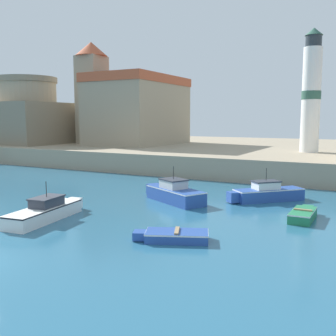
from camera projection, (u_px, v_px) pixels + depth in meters
The scene contains 9 objects.
quay_seawall at pixel (258, 153), 54.71m from camera, with size 120.00×40.00×2.16m, color gray.
motorboat_blue_1 at pixel (174, 193), 27.69m from camera, with size 5.64×3.90×2.50m.
motorboat_white_2 at pixel (46, 211), 22.72m from camera, with size 2.27×6.15×2.24m.
dinghy_blue_3 at pixel (174, 236), 18.82m from camera, with size 3.74×2.46×0.55m.
motorboat_blue_4 at pixel (267, 193), 27.93m from camera, with size 4.78×4.84×2.35m.
dinghy_green_5 at pixel (303, 214), 22.76m from camera, with size 1.21×3.41×0.64m.
church at pixel (132, 107), 56.50m from camera, with size 13.79×14.93×14.57m.
fortress at pixel (29, 118), 59.14m from camera, with size 12.91×12.91×9.74m.
lighthouse at pixel (311, 93), 42.21m from camera, with size 2.02×2.02×13.18m.
Camera 1 is at (14.63, -9.21, 5.85)m, focal length 42.00 mm.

